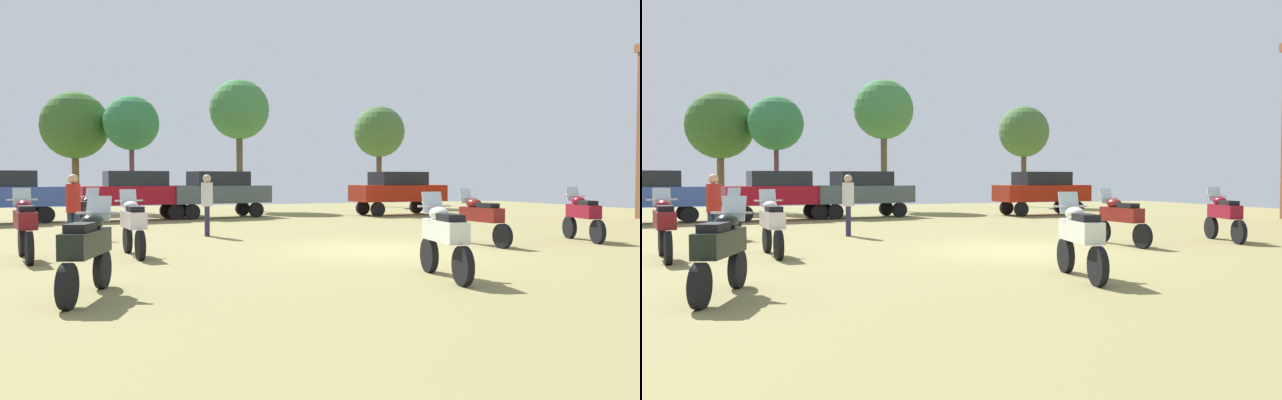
% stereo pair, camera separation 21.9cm
% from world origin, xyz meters
% --- Properties ---
extents(ground_plane, '(44.00, 52.00, 0.02)m').
position_xyz_m(ground_plane, '(0.00, 0.00, 0.01)').
color(ground_plane, olive).
extents(motorcycle_2, '(0.63, 2.11, 1.47)m').
position_xyz_m(motorcycle_2, '(-5.67, 0.75, 0.74)').
color(motorcycle_2, black).
rests_on(motorcycle_2, ground).
extents(motorcycle_3, '(0.66, 2.12, 1.48)m').
position_xyz_m(motorcycle_3, '(-0.82, -4.21, 0.74)').
color(motorcycle_3, black).
rests_on(motorcycle_3, ground).
extents(motorcycle_4, '(0.62, 2.21, 1.44)m').
position_xyz_m(motorcycle_4, '(2.83, 0.10, 0.73)').
color(motorcycle_4, black).
rests_on(motorcycle_4, ground).
extents(motorcycle_5, '(0.77, 2.10, 1.47)m').
position_xyz_m(motorcycle_5, '(6.07, 0.07, 0.74)').
color(motorcycle_5, black).
rests_on(motorcycle_5, ground).
extents(motorcycle_6, '(0.71, 2.29, 1.51)m').
position_xyz_m(motorcycle_6, '(-7.84, 0.81, 0.76)').
color(motorcycle_6, black).
rests_on(motorcycle_6, ground).
extents(motorcycle_7, '(0.82, 2.14, 1.45)m').
position_xyz_m(motorcycle_7, '(-6.56, -3.97, 0.73)').
color(motorcycle_7, black).
rests_on(motorcycle_7, ground).
extents(motorcycle_8, '(0.85, 2.12, 1.45)m').
position_xyz_m(motorcycle_8, '(-6.73, 4.73, 0.73)').
color(motorcycle_8, black).
rests_on(motorcycle_8, ground).
extents(car_1, '(4.58, 2.64, 2.00)m').
position_xyz_m(car_1, '(-9.84, 12.65, 1.19)').
color(car_1, black).
rests_on(car_1, ground).
extents(car_3, '(4.51, 2.38, 2.00)m').
position_xyz_m(car_3, '(-4.93, 12.97, 1.19)').
color(car_3, black).
rests_on(car_3, ground).
extents(car_4, '(4.42, 2.10, 2.00)m').
position_xyz_m(car_4, '(6.79, 12.59, 1.19)').
color(car_4, black).
rests_on(car_4, ground).
extents(car_5, '(4.58, 2.65, 2.00)m').
position_xyz_m(car_5, '(-1.44, 13.47, 1.19)').
color(car_5, black).
rests_on(car_5, ground).
extents(person_1, '(0.41, 0.41, 1.83)m').
position_xyz_m(person_1, '(-3.35, 4.95, 1.09)').
color(person_1, '#282649').
rests_on(person_1, ground).
extents(person_2, '(0.45, 0.45, 1.82)m').
position_xyz_m(person_2, '(-6.96, 2.78, 1.09)').
color(person_2, '#25364C').
rests_on(person_2, ground).
extents(tree_1, '(3.05, 3.05, 6.01)m').
position_xyz_m(tree_1, '(9.54, 20.54, 4.47)').
color(tree_1, '#4F3C28').
rests_on(tree_1, ground).
extents(tree_2, '(3.46, 3.46, 6.18)m').
position_xyz_m(tree_2, '(-7.45, 21.19, 4.44)').
color(tree_2, brown).
rests_on(tree_2, ground).
extents(tree_3, '(2.77, 2.77, 5.89)m').
position_xyz_m(tree_3, '(-4.73, 19.54, 4.50)').
color(tree_3, brown).
rests_on(tree_3, ground).
extents(tree_6, '(3.19, 3.19, 6.97)m').
position_xyz_m(tree_6, '(0.79, 19.38, 5.35)').
color(tree_6, brown).
rests_on(tree_6, ground).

